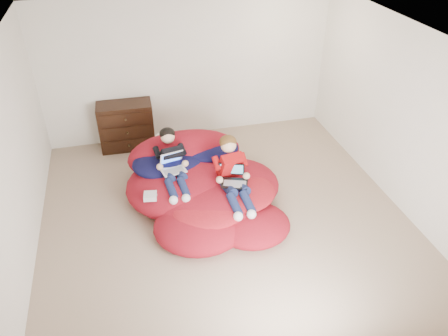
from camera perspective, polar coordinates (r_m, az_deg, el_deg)
room_shell at (r=6.08m, az=-0.02°, el=-4.59°), size 5.10×5.10×2.77m
dresser at (r=7.75m, az=-12.63°, el=5.40°), size 0.93×0.53×0.83m
beanbag_pile at (r=6.33m, az=-2.80°, el=-2.48°), size 2.24×2.38×0.88m
cream_pillow at (r=6.80m, az=-7.45°, el=3.72°), size 0.43×0.27×0.27m
older_boy at (r=6.23m, az=-6.87°, el=1.11°), size 0.35×1.11×0.63m
younger_boy at (r=5.96m, az=1.13°, el=-0.39°), size 0.38×1.05×0.76m
laptop_white at (r=6.17m, az=-6.73°, el=0.42°), size 0.37×0.39×0.23m
laptop_black at (r=5.97m, az=1.22°, el=-1.17°), size 0.42×0.45×0.25m
power_adapter at (r=5.96m, az=-9.60°, el=-3.63°), size 0.20×0.20×0.06m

